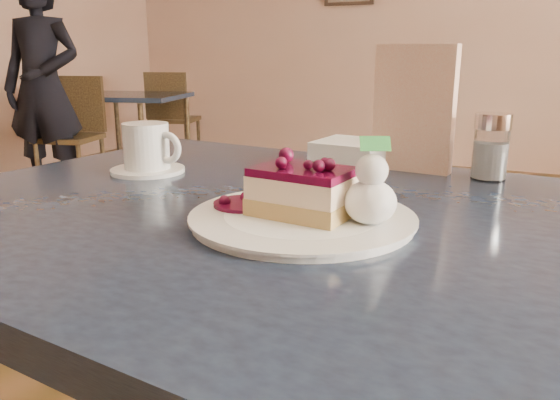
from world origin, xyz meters
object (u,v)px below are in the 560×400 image
at_px(main_table, 319,269).
at_px(dessert_plate, 302,219).
at_px(bg_table_far_left, 132,169).
at_px(coffee_set, 148,150).
at_px(cheesecake_slice, 303,192).
at_px(patron, 43,88).

relative_size(main_table, dessert_plate, 4.64).
bearing_deg(dessert_plate, bg_table_far_left, 134.39).
relative_size(main_table, coffee_set, 9.18).
xyz_separation_m(main_table, coffee_set, (-0.41, 0.12, 0.13)).
bearing_deg(cheesecake_slice, patron, 149.17).
height_order(dessert_plate, patron, patron).
bearing_deg(bg_table_far_left, coffee_set, -63.27).
xyz_separation_m(cheesecake_slice, patron, (-2.99, 2.19, -0.06)).
height_order(dessert_plate, bg_table_far_left, dessert_plate).
bearing_deg(coffee_set, main_table, -16.09).
distance_m(cheesecake_slice, coffee_set, 0.44).
bearing_deg(main_table, patron, 149.91).
bearing_deg(bg_table_far_left, main_table, -60.18).
xyz_separation_m(dessert_plate, patron, (-2.99, 2.19, -0.02)).
relative_size(coffee_set, bg_table_far_left, 0.09).
relative_size(dessert_plate, coffee_set, 1.98).
distance_m(dessert_plate, cheesecake_slice, 0.04).
bearing_deg(coffee_set, cheesecake_slice, -23.19).
bearing_deg(dessert_plate, cheesecake_slice, -97.13).
bearing_deg(patron, main_table, -50.88).
height_order(cheesecake_slice, patron, patron).
bearing_deg(main_table, dessert_plate, -90.00).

